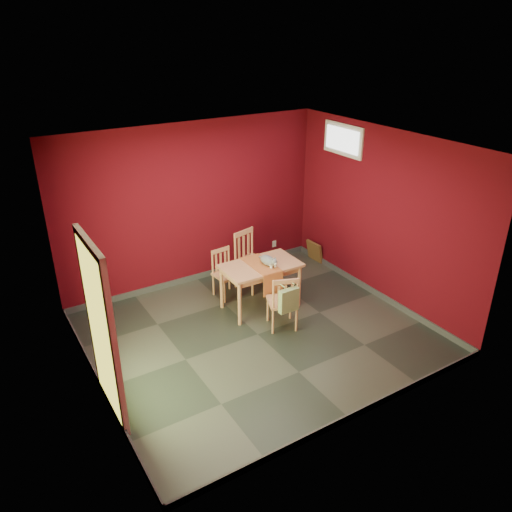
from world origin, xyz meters
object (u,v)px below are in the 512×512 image
dining_table (261,270)px  cat (268,259)px  picture_frame (315,251)px  chair_far_left (225,273)px  chair_far_right (250,259)px  tote_bag (289,300)px  chair_near (283,301)px

dining_table → cat: size_ratio=3.17×
picture_frame → chair_far_left: bearing=-172.6°
chair_far_right → cat: bearing=-99.3°
dining_table → cat: cat is taller
chair_far_right → picture_frame: (1.53, 0.22, -0.31)m
cat → picture_frame: (1.65, 0.93, -0.64)m
dining_table → tote_bag: (-0.09, -0.87, -0.07)m
dining_table → chair_far_left: 0.72m
cat → chair_far_right: bearing=93.3°
dining_table → chair_far_right: size_ratio=1.21×
chair_far_left → tote_bag: (0.20, -1.48, 0.17)m
chair_far_left → cat: bearing=-60.6°
dining_table → cat: (0.10, -0.05, 0.19)m
chair_far_left → chair_near: chair_near is taller
chair_far_left → tote_bag: 1.51m
chair_near → chair_far_left: bearing=100.7°
chair_far_left → chair_far_right: 0.51m
chair_far_left → picture_frame: bearing=7.4°
cat → chair_near: bearing=-89.9°
dining_table → tote_bag: bearing=-95.7°
chair_far_right → chair_near: chair_far_right is taller
chair_near → picture_frame: size_ratio=2.27×
dining_table → tote_bag: size_ratio=2.88×
dining_table → tote_bag: 0.88m
chair_near → cat: cat is taller
chair_far_left → cat: (0.38, -0.67, 0.42)m
chair_far_left → picture_frame: chair_far_left is taller
chair_far_right → cat: (-0.12, -0.71, 0.33)m
dining_table → picture_frame: (1.74, 0.88, -0.46)m
tote_bag → dining_table: bearing=84.3°
chair_near → cat: size_ratio=2.30×
chair_far_left → tote_bag: size_ratio=1.92×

